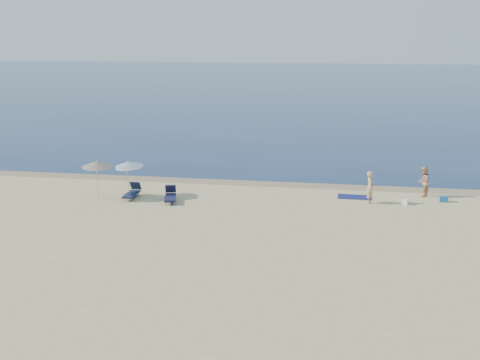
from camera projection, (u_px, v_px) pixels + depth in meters
name	position (u px, v px, depth m)	size (l,w,h in m)	color
ground	(275.00, 338.00, 18.44)	(160.00, 160.00, 0.00)	tan
sea	(334.00, 83.00, 114.23)	(240.00, 160.00, 0.01)	#0B1E46
wet_sand_strip	(310.00, 185.00, 37.02)	(240.00, 1.60, 0.00)	#847254
person_left	(370.00, 187.00, 32.97)	(0.65, 0.43, 1.78)	tan
person_right	(423.00, 182.00, 34.34)	(0.84, 0.65, 1.73)	tan
beach_towel	(354.00, 197.00, 34.33)	(1.89, 1.05, 0.03)	#0F154C
white_bag	(405.00, 201.00, 32.91)	(0.36, 0.31, 0.31)	white
blue_cooler	(443.00, 199.00, 33.38)	(0.47, 0.33, 0.33)	#1F67A9
umbrella_near	(128.00, 164.00, 34.05)	(2.21, 2.22, 2.18)	silver
umbrella_far	(97.00, 164.00, 33.67)	(2.08, 2.09, 2.25)	silver
lounger_left	(132.00, 193.00, 34.19)	(0.62, 1.81, 0.79)	#161F3D
lounger_right	(170.00, 196.00, 33.47)	(1.01, 1.91, 0.80)	#15173B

